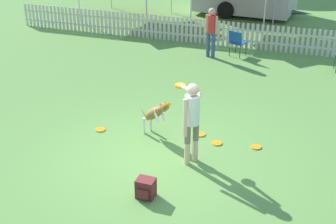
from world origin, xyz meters
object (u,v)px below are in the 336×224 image
object	(u,v)px
frisbee_far_scatter	(100,130)
spectator_standing	(211,28)
backpack_on_grass	(146,188)
handler_person	(191,114)
frisbee_near_handler	(200,134)
folding_chair_blue_left	(237,41)
leaping_dog	(155,113)
frisbee_midfield	(217,143)
frisbee_near_dog	(256,147)

from	to	relation	value
frisbee_far_scatter	spectator_standing	world-z (taller)	spectator_standing
backpack_on_grass	frisbee_far_scatter	bearing A→B (deg)	133.74
handler_person	spectator_standing	size ratio (longest dim) A/B	1.06
frisbee_near_handler	folding_chair_blue_left	distance (m)	5.38
backpack_on_grass	folding_chair_blue_left	bearing A→B (deg)	90.66
frisbee_near_handler	spectator_standing	distance (m)	5.21
leaping_dog	handler_person	bearing A→B (deg)	90.29
handler_person	spectator_standing	world-z (taller)	handler_person
handler_person	frisbee_midfield	size ratio (longest dim) A/B	7.66
leaping_dog	frisbee_midfield	world-z (taller)	leaping_dog
frisbee_near_dog	spectator_standing	size ratio (longest dim) A/B	0.14
frisbee_near_handler	leaping_dog	bearing A→B (deg)	-153.45
frisbee_midfield	backpack_on_grass	world-z (taller)	backpack_on_grass
frisbee_far_scatter	backpack_on_grass	size ratio (longest dim) A/B	0.61
leaping_dog	frisbee_near_dog	xyz separation A→B (m)	(2.07, 0.29, -0.57)
handler_person	leaping_dog	xyz separation A→B (m)	(-0.96, 0.66, -0.43)
folding_chair_blue_left	spectator_standing	size ratio (longest dim) A/B	0.54
leaping_dog	folding_chair_blue_left	xyz separation A→B (m)	(0.50, 5.78, -0.09)
folding_chair_blue_left	spectator_standing	world-z (taller)	spectator_standing
handler_person	backpack_on_grass	world-z (taller)	handler_person
frisbee_near_dog	frisbee_far_scatter	size ratio (longest dim) A/B	1.00
spectator_standing	frisbee_far_scatter	bearing A→B (deg)	94.93
leaping_dog	folding_chair_blue_left	size ratio (longest dim) A/B	1.17
spectator_standing	handler_person	bearing A→B (deg)	116.49
frisbee_near_dog	spectator_standing	xyz separation A→B (m)	(-2.31, 5.15, 0.90)
frisbee_near_dog	frisbee_far_scatter	bearing A→B (deg)	-173.58
backpack_on_grass	spectator_standing	xyz separation A→B (m)	(-0.83, 7.45, 0.75)
backpack_on_grass	frisbee_near_handler	bearing A→B (deg)	83.57
frisbee_near_dog	backpack_on_grass	world-z (taller)	backpack_on_grass
leaping_dog	backpack_on_grass	distance (m)	2.13
frisbee_far_scatter	frisbee_midfield	bearing A→B (deg)	5.94
folding_chair_blue_left	handler_person	bearing A→B (deg)	113.27
frisbee_far_scatter	handler_person	bearing A→B (deg)	-14.42
folding_chair_blue_left	frisbee_near_dog	bearing A→B (deg)	125.09
frisbee_near_handler	backpack_on_grass	size ratio (longest dim) A/B	0.61
handler_person	frisbee_midfield	distance (m)	1.34
frisbee_near_handler	backpack_on_grass	xyz separation A→B (m)	(-0.27, -2.44, 0.16)
handler_person	frisbee_midfield	bearing A→B (deg)	13.69
frisbee_far_scatter	spectator_standing	bearing A→B (deg)	79.67
leaping_dog	backpack_on_grass	size ratio (longest dim) A/B	2.79
leaping_dog	backpack_on_grass	bearing A→B (deg)	50.80
frisbee_midfield	handler_person	bearing A→B (deg)	-110.86
handler_person	folding_chair_blue_left	world-z (taller)	handler_person
handler_person	frisbee_near_dog	distance (m)	1.76
handler_person	backpack_on_grass	xyz separation A→B (m)	(-0.38, -1.35, -0.84)
leaping_dog	frisbee_midfield	xyz separation A→B (m)	(1.28, 0.18, -0.57)
handler_person	frisbee_near_handler	xyz separation A→B (m)	(-0.10, 1.09, -1.00)
frisbee_near_handler	backpack_on_grass	bearing A→B (deg)	-96.43
frisbee_far_scatter	backpack_on_grass	world-z (taller)	backpack_on_grass
frisbee_midfield	backpack_on_grass	distance (m)	2.30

